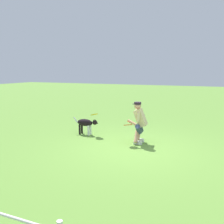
{
  "coord_description": "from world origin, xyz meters",
  "views": [
    {
      "loc": [
        -2.29,
        6.69,
        2.28
      ],
      "look_at": [
        0.98,
        -0.78,
        0.9
      ],
      "focal_mm": 40.39,
      "sensor_mm": 36.0,
      "label": 1
    }
  ],
  "objects": [
    {
      "name": "ground_plane",
      "position": [
        0.0,
        0.0,
        0.0
      ],
      "size": [
        60.0,
        60.0,
        0.0
      ],
      "primitive_type": "plane",
      "color": "#608F37"
    },
    {
      "name": "frisbee_held",
      "position": [
        0.27,
        -0.38,
        0.61
      ],
      "size": [
        0.34,
        0.33,
        0.11
      ],
      "primitive_type": "cylinder",
      "rotation": [
        -0.12,
        -0.22,
        2.79
      ],
      "color": "#DF5920",
      "rests_on": "person"
    },
    {
      "name": "dog",
      "position": [
        2.03,
        -0.91,
        0.4
      ],
      "size": [
        1.01,
        0.26,
        0.59
      ],
      "rotation": [
        0.0,
        0.0,
        3.12
      ],
      "color": "black",
      "rests_on": "ground_plane"
    },
    {
      "name": "frisbee_flying",
      "position": [
        1.7,
        -0.9,
        0.74
      ],
      "size": [
        0.29,
        0.3,
        0.12
      ],
      "primitive_type": "cylinder",
      "rotation": [
        -0.17,
        -0.24,
        3.33
      ],
      "color": "yellow"
    },
    {
      "name": "person",
      "position": [
        -0.01,
        -0.64,
        0.7
      ],
      "size": [
        0.56,
        0.65,
        1.29
      ],
      "rotation": [
        0.0,
        0.0,
        0.08
      ],
      "color": "silver",
      "rests_on": "ground_plane"
    }
  ]
}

